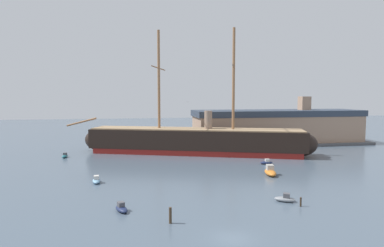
# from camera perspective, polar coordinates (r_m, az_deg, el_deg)

# --- Properties ---
(ground_plane) EXTENTS (400.00, 400.00, 0.00)m
(ground_plane) POSITION_cam_1_polar(r_m,az_deg,el_deg) (38.04, 7.12, -19.52)
(ground_plane) COLOR #4C5B6B
(tall_ship) EXTENTS (67.14, 28.35, 33.54)m
(tall_ship) POSITION_cam_1_polar(r_m,az_deg,el_deg) (87.99, 0.61, -3.05)
(tall_ship) COLOR maroon
(tall_ship) RESTS_ON ground
(motorboat_foreground_left) EXTENTS (2.32, 3.26, 1.26)m
(motorboat_foreground_left) POSITION_cam_1_polar(r_m,az_deg,el_deg) (46.44, -12.37, -14.42)
(motorboat_foreground_left) COLOR #1E284C
(motorboat_foreground_left) RESTS_ON ground
(motorboat_foreground_right) EXTENTS (3.31, 2.62, 1.29)m
(motorboat_foreground_right) POSITION_cam_1_polar(r_m,az_deg,el_deg) (51.20, 16.16, -12.65)
(motorboat_foreground_right) COLOR gray
(motorboat_foreground_right) RESTS_ON ground
(motorboat_mid_left) EXTENTS (1.67, 3.40, 1.38)m
(motorboat_mid_left) POSITION_cam_1_polar(r_m,az_deg,el_deg) (61.83, -16.54, -9.59)
(motorboat_mid_left) COLOR #7FB2D6
(motorboat_mid_left) RESTS_ON ground
(motorboat_mid_right) EXTENTS (2.86, 5.12, 2.03)m
(motorboat_mid_right) POSITION_cam_1_polar(r_m,az_deg,el_deg) (66.69, 13.67, -8.26)
(motorboat_mid_right) COLOR orange
(motorboat_mid_right) RESTS_ON ground
(motorboat_alongside_stern) EXTENTS (3.02, 1.47, 1.23)m
(motorboat_alongside_stern) POSITION_cam_1_polar(r_m,az_deg,el_deg) (77.05, 13.02, -6.70)
(motorboat_alongside_stern) COLOR #1E284C
(motorboat_alongside_stern) RESTS_ON ground
(motorboat_far_left) EXTENTS (1.53, 3.01, 1.21)m
(motorboat_far_left) POSITION_cam_1_polar(r_m,az_deg,el_deg) (89.27, -21.57, -5.34)
(motorboat_far_left) COLOR #236670
(motorboat_far_left) RESTS_ON ground
(sailboat_far_right) EXTENTS (2.05, 3.50, 4.37)m
(sailboat_far_right) POSITION_cam_1_polar(r_m,az_deg,el_deg) (93.03, 14.73, -4.79)
(sailboat_far_right) COLOR gray
(sailboat_far_right) RESTS_ON ground
(mooring_piling_nearest) EXTENTS (0.36, 0.36, 2.02)m
(mooring_piling_nearest) POSITION_cam_1_polar(r_m,az_deg,el_deg) (41.42, -3.86, -15.91)
(mooring_piling_nearest) COLOR #423323
(mooring_piling_nearest) RESTS_ON ground
(mooring_piling_left_pair) EXTENTS (0.26, 0.26, 1.30)m
(mooring_piling_left_pair) POSITION_cam_1_polar(r_m,az_deg,el_deg) (49.74, 18.66, -13.00)
(mooring_piling_left_pair) COLOR #382B1E
(mooring_piling_left_pair) RESTS_ON ground
(dockside_warehouse_right) EXTENTS (60.13, 17.25, 15.61)m
(dockside_warehouse_right) POSITION_cam_1_polar(r_m,az_deg,el_deg) (110.46, 14.87, -0.60)
(dockside_warehouse_right) COLOR #565659
(dockside_warehouse_right) RESTS_ON ground
(seagull_in_flight) EXTENTS (0.87, 0.83, 0.13)m
(seagull_in_flight) POSITION_cam_1_polar(r_m,az_deg,el_deg) (64.85, -1.02, 3.81)
(seagull_in_flight) COLOR silver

